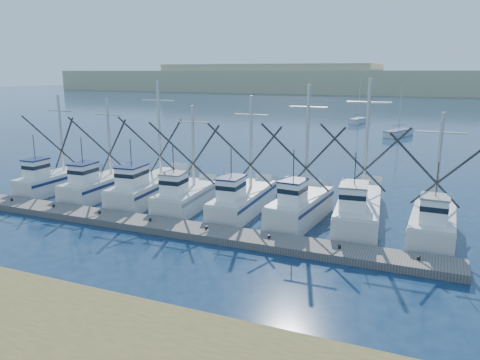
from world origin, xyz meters
name	(u,v)px	position (x,y,z in m)	size (l,w,h in m)	color
ground	(235,290)	(0.00, 0.00, 0.00)	(500.00, 500.00, 0.00)	#0D213A
floating_dock	(178,228)	(-6.46, 5.90, 0.22)	(32.71, 2.18, 0.44)	#67615C
dune_ridge	(425,82)	(0.00, 210.00, 5.00)	(360.00, 60.00, 10.00)	tan
trawler_fleet	(222,198)	(-5.80, 10.99, 0.97)	(31.51, 9.67, 9.28)	silver
sailboat_near	(398,133)	(2.19, 57.21, 0.49)	(4.01, 6.75, 8.10)	silver
sailboat_far	(358,121)	(-6.54, 73.05, 0.50)	(2.61, 5.57, 8.10)	silver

